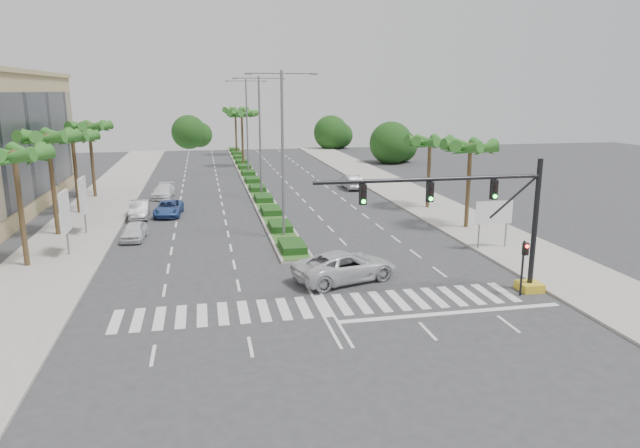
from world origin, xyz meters
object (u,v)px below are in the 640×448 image
object	(u,v)px
car_parked_d	(164,191)
car_crossing	(345,266)
car_parked_a	(134,231)
car_right	(352,182)
car_parked_b	(139,209)
car_parked_c	(169,208)

from	to	relation	value
car_parked_d	car_crossing	world-z (taller)	car_crossing
car_parked_a	car_right	distance (m)	28.04
car_parked_a	car_crossing	distance (m)	17.57
car_parked_b	car_parked_c	world-z (taller)	car_parked_b
car_parked_a	car_right	world-z (taller)	car_right
car_parked_a	car_parked_d	distance (m)	16.98
car_parked_a	car_parked_d	bearing A→B (deg)	90.46
car_parked_a	car_right	bearing A→B (deg)	45.05
car_parked_a	car_crossing	bearing A→B (deg)	-38.87
car_parked_c	car_parked_d	distance (m)	9.00
car_parked_c	car_right	size ratio (longest dim) A/B	1.00
car_parked_d	car_crossing	bearing A→B (deg)	-61.69
car_right	car_parked_d	bearing A→B (deg)	3.01
car_parked_a	car_right	xyz separation A→B (m)	(21.20, 18.35, 0.13)
car_parked_c	car_parked_a	bearing A→B (deg)	-99.26
car_parked_c	car_crossing	world-z (taller)	car_crossing
car_crossing	car_right	xyz separation A→B (m)	(8.36, 30.34, -0.07)
car_parked_a	car_crossing	size ratio (longest dim) A/B	0.62
car_parked_a	car_parked_b	size ratio (longest dim) A/B	0.85
car_parked_a	car_parked_b	xyz separation A→B (m)	(-0.36, 7.61, 0.09)
car_parked_c	car_crossing	size ratio (longest dim) A/B	0.77
car_parked_b	car_right	bearing A→B (deg)	24.47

